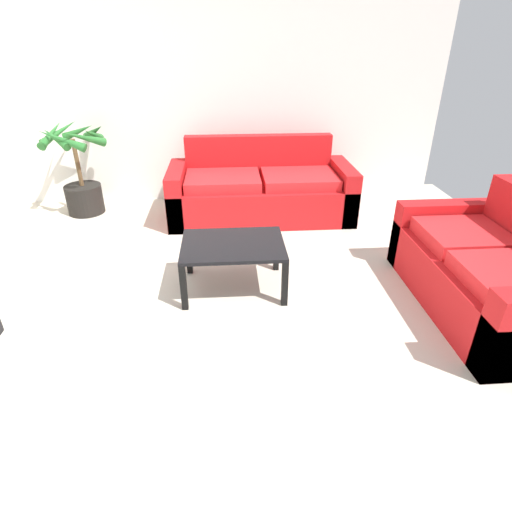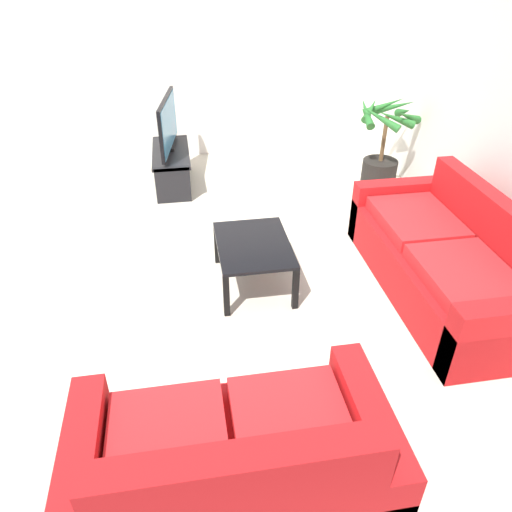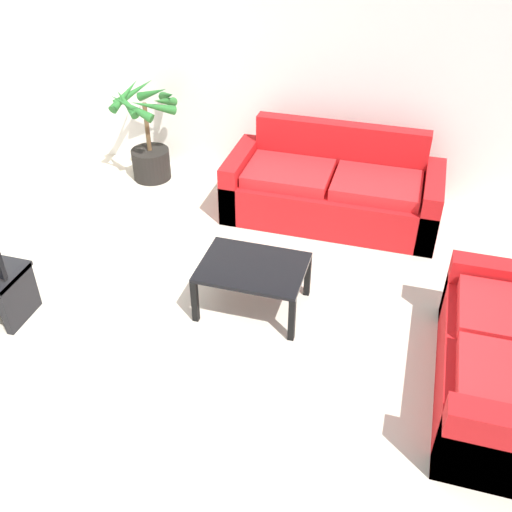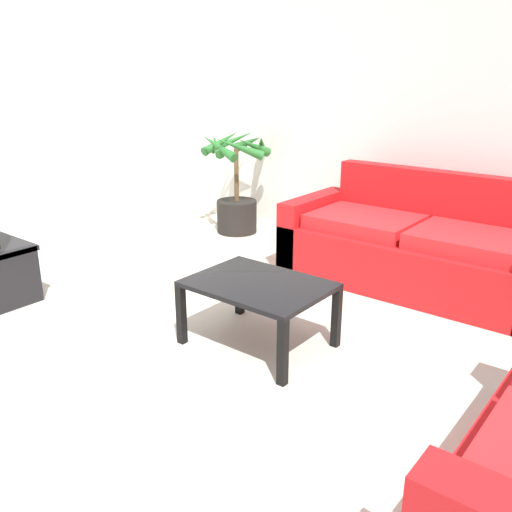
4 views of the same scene
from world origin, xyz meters
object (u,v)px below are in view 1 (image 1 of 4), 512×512
couch_main (261,192)px  couch_loveseat (490,274)px  potted_palm (80,176)px  coffee_table (233,250)px

couch_main → couch_loveseat: 2.62m
couch_loveseat → potted_palm: bearing=148.5°
couch_main → coffee_table: (-0.37, -1.62, 0.07)m
couch_main → couch_loveseat: bearing=-51.5°
coffee_table → couch_loveseat: bearing=-12.2°
coffee_table → couch_main: bearing=77.2°
couch_main → potted_palm: (-2.15, 0.26, 0.16)m
couch_main → coffee_table: 1.66m
couch_main → coffee_table: size_ratio=2.50×
couch_loveseat → potted_palm: (-3.78, 2.32, 0.17)m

